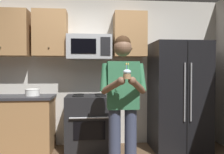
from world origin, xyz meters
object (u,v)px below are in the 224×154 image
Objects in this scene: oven_range at (90,123)px; person at (123,98)px; cupcake at (127,74)px; bowl_large_white at (33,92)px; refrigerator at (179,96)px; microwave at (89,47)px.

oven_range is 0.53× the size of person.
bowl_large_white is at bearing 134.44° from cupcake.
cupcake is (0.00, -0.33, 0.30)m from person.
cupcake is at bearing -90.00° from person.
person is at bearing -67.42° from oven_range.
oven_range is 1.56m from refrigerator.
oven_range is 1.62m from cupcake.
oven_range is at bearing 107.37° from cupcake.
microwave reaches higher than refrigerator.
microwave reaches higher than oven_range.
microwave is at bearing 89.98° from oven_range.
cupcake reaches higher than oven_range.
refrigerator is at bearing 41.47° from person.
bowl_large_white is 1.94m from cupcake.
refrigerator is at bearing -1.79° from bowl_large_white.
microwave is at bearing 5.14° from bowl_large_white.
microwave is 1.19m from bowl_large_white.
oven_range is 1.06m from bowl_large_white.
oven_range is 3.93× the size of bowl_large_white.
refrigerator is 1.45m from person.
person is (1.34, -1.03, 0.02)m from bowl_large_white.
refrigerator is at bearing -6.03° from microwave.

